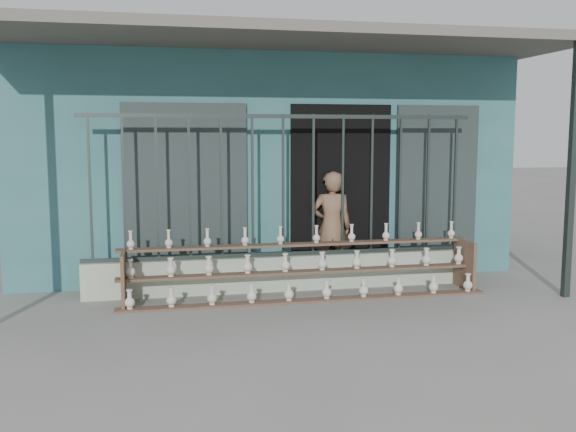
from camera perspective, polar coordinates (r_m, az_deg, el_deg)
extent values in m
plane|color=slate|center=(7.11, 1.66, -9.01)|extent=(60.00, 60.00, 0.00)
cube|color=#306265|center=(11.06, -3.50, 5.16)|extent=(7.00, 5.00, 3.20)
cube|color=black|center=(8.85, 4.63, 2.08)|extent=(1.40, 0.12, 2.40)
cube|color=#202B2A|center=(8.46, -9.07, 1.78)|extent=(1.60, 0.08, 2.40)
cube|color=#202B2A|center=(9.31, 13.00, 2.16)|extent=(1.20, 0.08, 2.40)
cube|color=#59544C|center=(8.09, -0.30, 15.48)|extent=(7.40, 2.00, 0.12)
cube|color=#283330|center=(8.49, 23.90, 3.64)|extent=(0.08, 0.08, 3.10)
cube|color=#A8B89E|center=(8.28, -0.42, -5.07)|extent=(5.00, 0.20, 0.45)
cube|color=#283330|center=(8.00, -17.18, 2.32)|extent=(0.03, 0.03, 1.80)
cube|color=#283330|center=(7.97, -14.38, 2.40)|extent=(0.03, 0.03, 1.80)
cube|color=#283330|center=(7.96, -11.56, 2.48)|extent=(0.03, 0.03, 1.80)
cube|color=#283330|center=(7.98, -8.75, 2.54)|extent=(0.03, 0.03, 1.80)
cube|color=#283330|center=(8.01, -5.94, 2.61)|extent=(0.03, 0.03, 1.80)
cube|color=#283330|center=(8.05, -3.17, 2.66)|extent=(0.03, 0.03, 1.80)
cube|color=#283330|center=(8.12, -0.43, 2.71)|extent=(0.03, 0.03, 1.80)
cube|color=#283330|center=(8.21, 2.25, 2.75)|extent=(0.03, 0.03, 1.80)
cube|color=#283330|center=(8.31, 4.88, 2.78)|extent=(0.03, 0.03, 1.80)
cube|color=#283330|center=(8.43, 7.43, 2.81)|extent=(0.03, 0.03, 1.80)
cube|color=#283330|center=(8.57, 9.91, 2.83)|extent=(0.03, 0.03, 1.80)
cube|color=#283330|center=(8.72, 12.31, 2.85)|extent=(0.03, 0.03, 1.80)
cube|color=#283330|center=(8.89, 14.62, 2.86)|extent=(0.03, 0.03, 1.80)
cube|color=#283330|center=(8.10, -0.44, 8.85)|extent=(5.00, 0.04, 0.05)
cube|color=#283330|center=(8.23, -0.43, -3.37)|extent=(5.00, 0.04, 0.05)
cube|color=brown|center=(7.75, 1.80, -7.53)|extent=(4.50, 0.18, 0.03)
cube|color=brown|center=(7.92, 1.38, -4.98)|extent=(4.50, 0.18, 0.03)
cube|color=brown|center=(8.10, 0.99, -2.54)|extent=(4.50, 0.18, 0.03)
cube|color=brown|center=(7.73, -14.41, -5.47)|extent=(0.04, 0.55, 0.64)
cube|color=brown|center=(8.65, 15.42, -4.16)|extent=(0.04, 0.55, 0.64)
imported|color=brown|center=(8.68, 3.89, -0.98)|extent=(0.60, 0.45, 1.51)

